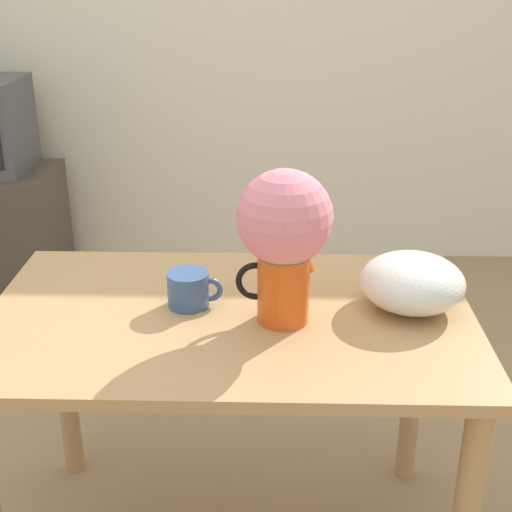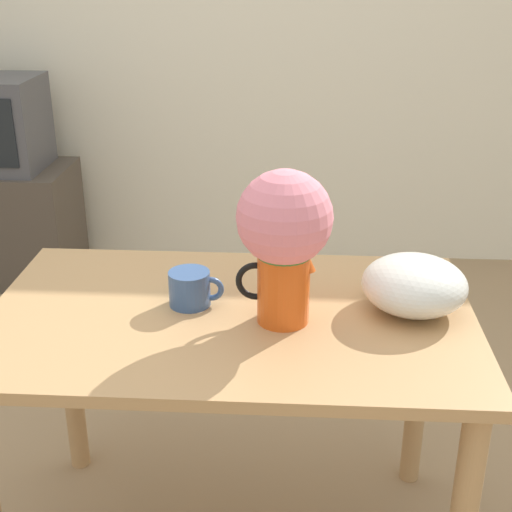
% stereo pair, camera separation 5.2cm
% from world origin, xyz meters
% --- Properties ---
extents(wall_back, '(8.00, 0.05, 2.60)m').
position_xyz_m(wall_back, '(0.00, 2.05, 1.30)').
color(wall_back, '#EDE5CC').
rests_on(wall_back, ground_plane).
extents(table, '(1.19, 0.74, 0.74)m').
position_xyz_m(table, '(0.17, -0.07, 0.62)').
color(table, tan).
rests_on(table, ground_plane).
extents(flower_vase, '(0.22, 0.22, 0.37)m').
position_xyz_m(flower_vase, '(0.30, -0.10, 0.97)').
color(flower_vase, '#E05619').
rests_on(flower_vase, table).
extents(coffee_mug, '(0.14, 0.10, 0.09)m').
position_xyz_m(coffee_mug, '(0.07, -0.03, 0.79)').
color(coffee_mug, '#385689').
rests_on(coffee_mug, table).
extents(white_bowl, '(0.26, 0.26, 0.14)m').
position_xyz_m(white_bowl, '(0.61, -0.03, 0.81)').
color(white_bowl, silver).
rests_on(white_bowl, table).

